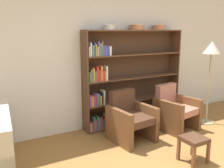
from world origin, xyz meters
TOP-DOWN VIEW (x-y plane):
  - wall_back at (0.00, 2.39)m, footprint 12.00×0.06m
  - bookshelf at (0.24, 2.22)m, footprint 2.14×0.30m
  - bowl_olive at (-0.12, 2.20)m, footprint 0.22×0.22m
  - bowl_slate at (0.48, 2.20)m, footprint 0.28×0.28m
  - bowl_copper at (1.02, 2.20)m, footprint 0.27×0.27m
  - armchair_leather at (-0.08, 1.53)m, footprint 0.71×0.74m
  - armchair_cushioned at (0.93, 1.53)m, footprint 0.74×0.78m
  - floor_lamp at (1.74, 1.45)m, footprint 0.33×0.33m
  - footstool at (0.30, 0.45)m, footprint 0.33×0.33m

SIDE VIEW (x-z plane):
  - footstool at x=0.30m, z-range 0.11..0.49m
  - armchair_leather at x=-0.08m, z-range -0.04..0.80m
  - armchair_cushioned at x=0.93m, z-range -0.04..0.80m
  - bookshelf at x=0.24m, z-range -0.03..1.84m
  - wall_back at x=0.00m, z-range 0.00..2.75m
  - floor_lamp at x=1.74m, z-range 0.57..2.23m
  - bowl_olive at x=-0.12m, z-range 1.88..1.98m
  - bowl_slate at x=0.48m, z-range 1.88..1.98m
  - bowl_copper at x=1.02m, z-range 1.88..1.98m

